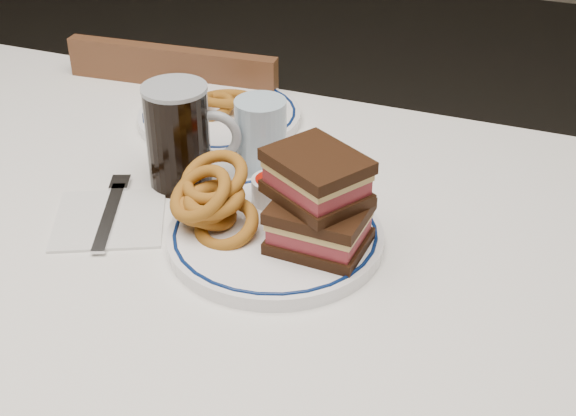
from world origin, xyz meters
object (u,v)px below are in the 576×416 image
(far_plate, at_px, (220,116))
(beer_mug, at_px, (180,136))
(reuben_sandwich, at_px, (318,202))
(chair_far, at_px, (205,202))
(main_plate, at_px, (275,236))

(far_plate, bearing_deg, beer_mug, -79.52)
(reuben_sandwich, height_order, beer_mug, beer_mug)
(reuben_sandwich, bearing_deg, chair_far, 129.97)
(main_plate, height_order, beer_mug, beer_mug)
(chair_far, distance_m, reuben_sandwich, 0.74)
(chair_far, xyz_separation_m, far_plate, (0.15, -0.20, 0.32))
(reuben_sandwich, height_order, far_plate, reuben_sandwich)
(main_plate, bearing_deg, chair_far, 126.11)
(reuben_sandwich, relative_size, beer_mug, 0.96)
(chair_far, distance_m, beer_mug, 0.58)
(beer_mug, height_order, far_plate, beer_mug)
(beer_mug, bearing_deg, chair_far, 114.53)
(reuben_sandwich, bearing_deg, far_plate, 132.93)
(chair_far, height_order, main_plate, chair_far)
(far_plate, bearing_deg, main_plate, -53.39)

